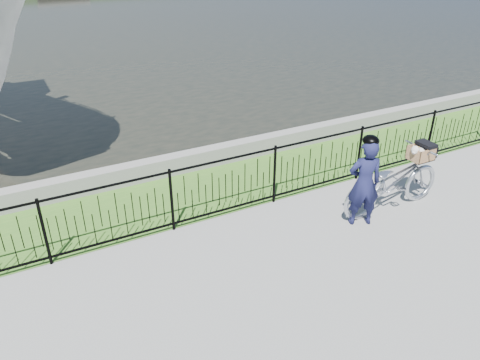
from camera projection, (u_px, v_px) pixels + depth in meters
ground at (272, 264)px, 7.18m from camera, size 120.00×120.00×0.00m
grass_strip at (204, 191)px, 9.21m from camera, size 60.00×2.00×0.01m
water at (28, 4)px, 32.94m from camera, size 120.00×120.00×0.00m
quay_wall at (184, 162)px, 9.90m from camera, size 60.00×0.30×0.40m
fence at (226, 187)px, 8.16m from camera, size 14.00×0.06×1.15m
bicycle_rig at (393, 181)px, 8.36m from camera, size 2.15×0.75×1.20m
cyclist at (364, 182)px, 7.83m from camera, size 0.67×0.56×1.63m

